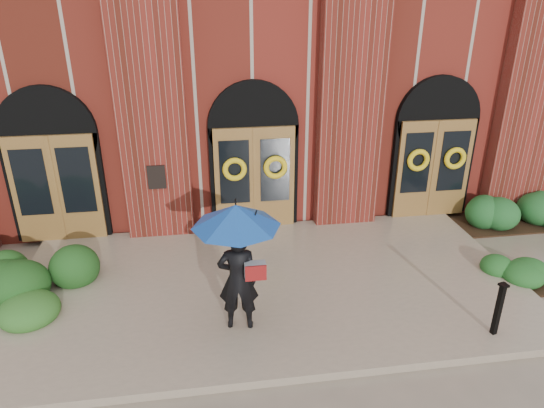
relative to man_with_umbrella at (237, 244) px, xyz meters
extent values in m
plane|color=gray|center=(0.73, 1.13, -1.75)|extent=(90.00, 90.00, 0.00)
cube|color=gray|center=(0.73, 1.28, -1.68)|extent=(10.00, 5.30, 0.15)
cube|color=maroon|center=(0.73, 10.03, 1.75)|extent=(16.00, 12.00, 7.00)
cube|color=black|center=(-1.52, 3.60, -0.10)|extent=(0.40, 0.05, 0.55)
cube|color=maroon|center=(-1.52, 3.86, 1.75)|extent=(1.50, 0.45, 7.00)
cube|color=maroon|center=(2.98, 3.86, 1.75)|extent=(1.50, 0.45, 7.00)
cube|color=maroon|center=(7.48, 3.86, 1.75)|extent=(1.50, 0.45, 7.00)
cube|color=olive|center=(-3.77, 3.84, -0.35)|extent=(1.90, 0.10, 2.50)
cylinder|color=black|center=(-3.77, 3.98, 0.90)|extent=(2.10, 0.22, 2.10)
cube|color=olive|center=(0.73, 3.84, -0.35)|extent=(1.90, 0.10, 2.50)
cylinder|color=black|center=(0.73, 3.98, 0.90)|extent=(2.10, 0.22, 2.10)
cube|color=olive|center=(5.23, 3.84, -0.35)|extent=(1.90, 0.10, 2.50)
cylinder|color=black|center=(5.23, 3.98, 0.90)|extent=(2.10, 0.22, 2.10)
torus|color=yellow|center=(0.25, 3.72, -0.05)|extent=(0.57, 0.13, 0.57)
torus|color=yellow|center=(1.21, 3.72, -0.05)|extent=(0.57, 0.13, 0.57)
torus|color=yellow|center=(4.75, 3.72, -0.05)|extent=(0.57, 0.13, 0.57)
torus|color=yellow|center=(5.71, 3.72, -0.05)|extent=(0.57, 0.13, 0.57)
imported|color=black|center=(0.00, 0.00, -0.67)|extent=(0.72, 0.52, 1.86)
cone|color=#124191|center=(0.00, 0.00, 0.50)|extent=(1.59, 1.59, 0.37)
cylinder|color=black|center=(0.05, -0.05, 0.01)|extent=(0.02, 0.02, 0.62)
cube|color=#A8AAAE|center=(0.27, -0.15, -0.43)|extent=(0.36, 0.21, 0.27)
cube|color=maroon|center=(0.27, -0.25, -0.43)|extent=(0.35, 0.06, 0.27)
cube|color=black|center=(4.25, -0.86, -1.13)|extent=(0.10, 0.10, 0.94)
cube|color=black|center=(4.25, -0.86, -0.64)|extent=(0.16, 0.16, 0.04)
ellipsoid|color=#1C4F20|center=(6.82, 3.33, -1.38)|extent=(2.93, 1.17, 0.75)
ellipsoid|color=#1E521D|center=(5.83, 0.79, -1.53)|extent=(1.25, 1.07, 0.44)
camera|label=1|loc=(-0.47, -6.89, 3.72)|focal=32.00mm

